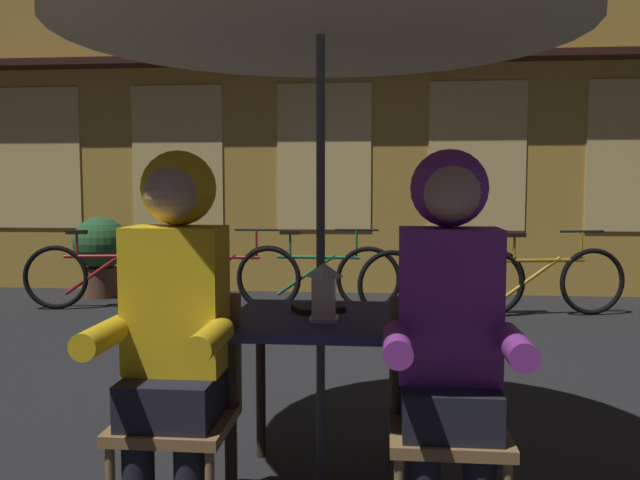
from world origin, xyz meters
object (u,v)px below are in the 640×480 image
bicycle_fifth (542,281)px  book (318,309)px  bicycle_second (219,276)px  bicycle_third (318,277)px  bicycle_fourth (443,282)px  cafe_table (321,340)px  bicycle_nearest (106,275)px  chair_right (446,409)px  person_left_hooded (174,307)px  person_right_hooded (450,312)px  potted_plant (100,250)px  chair_left (181,400)px  lantern (324,291)px

bicycle_fifth → book: 4.23m
bicycle_second → bicycle_third: same height
bicycle_third → bicycle_fourth: bearing=-10.8°
bicycle_fifth → book: size_ratio=8.31×
cafe_table → bicycle_nearest: bicycle_nearest is taller
chair_right → book: (-0.50, 0.46, 0.26)m
person_left_hooded → person_right_hooded: same height
bicycle_fourth → bicycle_second: bearing=176.1°
person_left_hooded → bicycle_second: person_left_hooded is taller
bicycle_second → potted_plant: bearing=157.2°
chair_left → bicycle_nearest: bearing=116.5°
bicycle_second → bicycle_nearest: bearing=-178.1°
book → potted_plant: potted_plant is taller
cafe_table → bicycle_fifth: 4.29m
lantern → bicycle_second: lantern is taller
lantern → potted_plant: 5.50m
cafe_table → chair_left: bearing=-142.5°
lantern → bicycle_second: bearing=109.8°
bicycle_nearest → bicycle_fourth: (3.41, -0.11, 0.00)m
person_left_hooded → bicycle_second: (-0.93, 4.31, -0.50)m
bicycle_nearest → person_right_hooded: bearing=-54.3°
bicycle_nearest → book: bearing=-55.6°
chair_left → bicycle_fourth: chair_left is taller
person_right_hooded → potted_plant: size_ratio=1.52×
chair_right → bicycle_second: 4.65m
bicycle_third → cafe_table: bearing=-84.2°
bicycle_third → book: 3.91m
bicycle_second → bicycle_fourth: size_ratio=1.02×
bicycle_second → bicycle_fifth: size_ratio=1.01×
bicycle_fifth → book: bicycle_fifth is taller
bicycle_fifth → bicycle_second: bearing=-179.9°
person_right_hooded → bicycle_fifth: (1.32, 4.31, -0.50)m
bicycle_nearest → bicycle_second: same height
chair_left → book: (0.46, 0.46, 0.26)m
bicycle_nearest → book: (2.57, -3.75, 0.41)m
chair_left → potted_plant: size_ratio=0.95×
person_right_hooded → potted_plant: (-3.42, 4.95, -0.30)m
bicycle_third → potted_plant: bearing=167.5°
bicycle_second → lantern: bearing=-70.2°
person_right_hooded → lantern: bearing=144.8°
bicycle_nearest → bicycle_second: (1.18, 0.04, 0.00)m
lantern → person_right_hooded: 0.56m
bicycle_nearest → bicycle_third: bearing=3.2°
cafe_table → person_left_hooded: size_ratio=0.53×
cafe_table → bicycle_fourth: (0.83, 3.73, -0.29)m
bicycle_fourth → bicycle_fifth: same height
bicycle_nearest → bicycle_fourth: size_ratio=1.01×
lantern → person_left_hooded: size_ratio=0.17×
chair_left → bicycle_third: (0.08, 4.33, -0.14)m
bicycle_fifth → person_right_hooded: bearing=-107.0°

